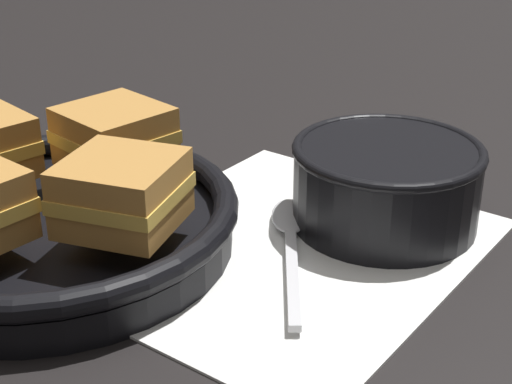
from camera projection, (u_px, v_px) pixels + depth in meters
ground_plane at (260, 258)px, 0.56m from camera, size 4.00×4.00×0.00m
napkin at (284, 248)px, 0.57m from camera, size 0.30×0.26×0.00m
soup_bowl at (386, 180)px, 0.59m from camera, size 0.14×0.14×0.07m
spoon at (290, 231)px, 0.58m from camera, size 0.15×0.13×0.01m
skillet at (51, 224)px, 0.56m from camera, size 0.27×0.27×0.04m
sandwich_near_left at (122, 193)px, 0.51m from camera, size 0.10×0.09×0.05m
sandwich_near_right at (115, 137)px, 0.60m from camera, size 0.08×0.08×0.05m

